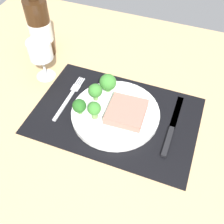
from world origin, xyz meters
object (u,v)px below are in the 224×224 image
at_px(plate, 115,113).
at_px(steak, 126,112).
at_px(fork, 69,97).
at_px(wine_bottle, 40,27).
at_px(wine_glass, 40,52).
at_px(knife, 171,129).

height_order(plate, steak, steak).
bearing_deg(fork, plate, -2.62).
bearing_deg(wine_bottle, wine_glass, -59.10).
bearing_deg(plate, fork, 174.81).
height_order(fork, knife, knife).
bearing_deg(knife, steak, -179.38).
height_order(steak, wine_bottle, wine_bottle).
bearing_deg(plate, wine_bottle, 151.01).
relative_size(fork, knife, 0.83).
bearing_deg(plate, wine_glass, 163.98).
height_order(plate, wine_glass, wine_glass).
bearing_deg(steak, knife, 2.28).
xyz_separation_m(fork, wine_bottle, (-0.19, 0.18, 0.10)).
height_order(wine_bottle, wine_glass, wine_bottle).
bearing_deg(plate, knife, 1.85).
height_order(knife, wine_glass, wine_glass).
xyz_separation_m(knife, wine_glass, (-0.44, 0.07, 0.09)).
bearing_deg(wine_bottle, steak, -26.82).
distance_m(knife, wine_bottle, 0.55).
height_order(steak, knife, steak).
bearing_deg(knife, wine_bottle, 158.36).
bearing_deg(fork, knife, 0.98).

